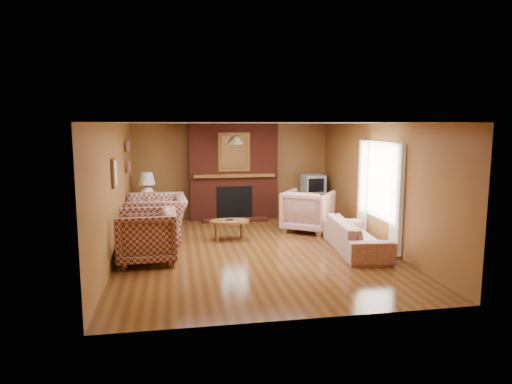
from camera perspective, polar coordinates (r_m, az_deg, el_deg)
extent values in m
plane|color=#47280F|center=(8.84, -0.39, -7.14)|extent=(6.50, 6.50, 0.00)
plane|color=white|center=(8.51, -0.40, 8.62)|extent=(6.50, 6.50, 0.00)
plane|color=brown|center=(11.79, -3.04, 2.73)|extent=(6.50, 0.00, 6.50)
plane|color=brown|center=(5.46, 5.34, -4.02)|extent=(6.50, 0.00, 6.50)
plane|color=brown|center=(8.54, -17.17, 0.16)|extent=(0.00, 6.50, 6.50)
plane|color=brown|center=(9.34, 14.91, 0.94)|extent=(0.00, 6.50, 6.50)
cube|color=#531B12|center=(11.54, -2.89, 2.60)|extent=(2.20, 0.50, 2.40)
cube|color=black|center=(11.41, -2.72, -1.26)|extent=(0.90, 0.06, 0.80)
cube|color=#531B12|center=(11.33, -2.59, -3.50)|extent=(1.60, 0.35, 0.06)
cube|color=brown|center=(11.28, -2.72, 2.06)|extent=(2.00, 0.18, 0.08)
cube|color=brown|center=(11.26, -2.76, 5.01)|extent=(0.78, 0.05, 0.95)
cube|color=white|center=(11.23, -2.74, 5.00)|extent=(0.62, 0.02, 0.80)
cube|color=beige|center=(8.49, 17.20, -0.91)|extent=(0.08, 0.35, 2.00)
cube|color=beige|center=(9.83, 13.22, 0.48)|extent=(0.08, 0.35, 2.00)
cube|color=white|center=(9.14, 15.35, 1.39)|extent=(0.03, 1.10, 1.50)
cube|color=brown|center=(10.39, -15.77, 2.48)|extent=(0.06, 0.55, 0.04)
cube|color=brown|center=(10.36, -15.87, 4.95)|extent=(0.06, 0.55, 0.04)
cube|color=brown|center=(8.20, -17.32, 2.29)|extent=(0.04, 0.40, 0.50)
cube|color=beige|center=(8.20, -17.15, 2.30)|extent=(0.01, 0.32, 0.42)
cylinder|color=black|center=(10.79, -2.46, 7.63)|extent=(0.01, 0.01, 0.35)
cone|color=tan|center=(10.79, -2.46, 6.46)|extent=(0.36, 0.36, 0.18)
imported|color=maroon|center=(9.66, -12.37, -3.21)|extent=(1.29, 1.46, 0.91)
imported|color=maroon|center=(8.13, -13.51, -5.40)|extent=(1.04, 1.01, 0.92)
imported|color=beige|center=(8.84, 12.43, -5.36)|extent=(0.97, 2.08, 0.59)
imported|color=beige|center=(10.27, 6.51, -2.34)|extent=(1.38, 1.39, 0.92)
ellipsoid|color=brown|center=(9.41, -3.34, -3.68)|extent=(0.81, 0.50, 0.04)
cube|color=black|center=(9.40, -3.34, -3.49)|extent=(0.15, 0.05, 0.02)
cylinder|color=brown|center=(9.65, -1.83, -4.65)|extent=(0.05, 0.05, 0.38)
cylinder|color=brown|center=(9.59, -5.06, -4.77)|extent=(0.05, 0.05, 0.38)
cylinder|color=brown|center=(9.33, -1.54, -5.10)|extent=(0.05, 0.05, 0.38)
cylinder|color=brown|center=(9.27, -4.89, -5.22)|extent=(0.05, 0.05, 0.38)
cube|color=brown|center=(11.06, -13.37, -2.58)|extent=(0.47, 0.47, 0.60)
sphere|color=white|center=(10.98, -13.45, -0.21)|extent=(0.32, 0.32, 0.32)
cylinder|color=black|center=(10.96, -13.48, 0.73)|extent=(0.03, 0.03, 0.10)
cone|color=silver|center=(10.93, -13.51, 1.67)|extent=(0.40, 0.40, 0.28)
cube|color=black|center=(11.90, 7.11, -1.62)|extent=(0.57, 0.52, 0.61)
cube|color=#9B9DA3|center=(11.82, 7.16, 1.01)|extent=(0.56, 0.54, 0.48)
cube|color=black|center=(11.57, 7.54, 0.84)|extent=(0.40, 0.05, 0.34)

